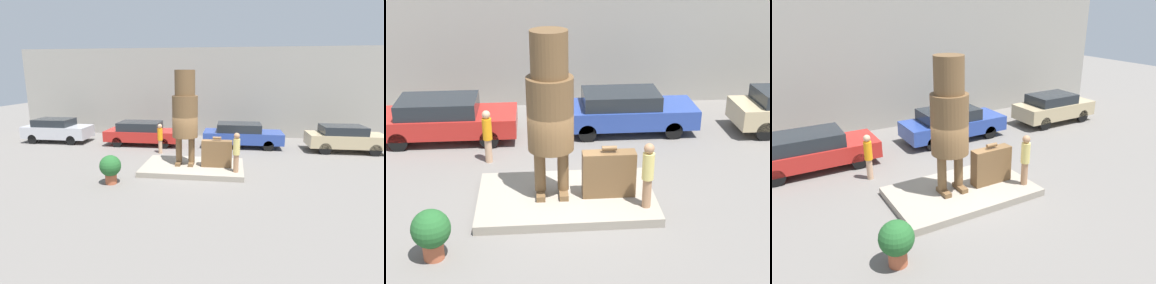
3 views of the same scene
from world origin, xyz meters
The scene contains 11 objects.
ground_plane centered at (0.00, 0.00, 0.00)m, with size 60.00×60.00×0.00m, color slate.
pedestal centered at (0.00, 0.00, 0.12)m, with size 4.66×2.89×0.24m.
building_backdrop centered at (0.00, 8.30, 3.10)m, with size 28.00×0.60×6.19m.
statue_figure centered at (-0.38, 0.06, 2.78)m, with size 1.18×1.18×4.36m.
giant_suitcase centered at (1.11, -0.09, 0.86)m, with size 1.38×0.42×1.41m.
tourist centered at (1.98, -0.78, 1.19)m, with size 0.30×0.30×1.74m.
parked_car_red centered at (-3.82, 4.66, 0.78)m, with size 4.70×1.88×1.47m.
parked_car_blue centered at (2.37, 4.92, 0.78)m, with size 4.75×1.86×1.47m.
parked_car_tan centered at (8.22, 4.50, 0.82)m, with size 4.24×1.78×1.52m.
planter_pot centered at (-3.10, -2.26, 0.70)m, with size 0.87×0.87×1.20m.
worker_hivis centered at (-2.23, 2.73, 0.92)m, with size 0.29×0.29×1.68m.
Camera 3 is at (-5.54, -9.53, 6.02)m, focal length 35.00 mm.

